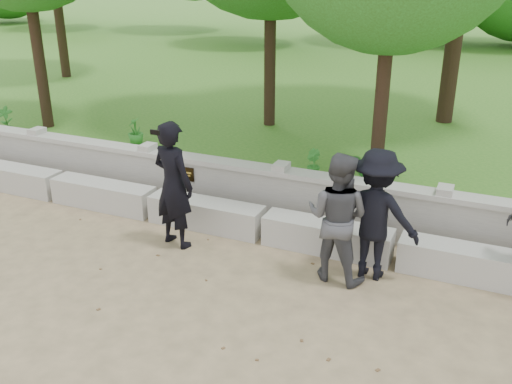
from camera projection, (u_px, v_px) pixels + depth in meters
ground at (78, 269)px, 7.91m from camera, size 80.00×80.00×0.00m
lawn at (346, 79)px, 19.74m from camera, size 40.00×22.00×0.25m
concrete_bench at (153, 204)px, 9.44m from camera, size 11.90×0.45×0.45m
parapet_wall at (174, 177)px, 9.94m from camera, size 12.50×0.35×0.90m
man_main at (173, 185)px, 8.26m from camera, size 0.79×0.72×1.91m
visitor_left at (337, 217)px, 7.40m from camera, size 0.93×0.77×1.76m
visitor_mid at (376, 215)px, 7.44m from camera, size 1.18×0.70×1.79m
shrub_a at (6, 121)px, 12.97m from camera, size 0.42×0.36×0.66m
shrub_b at (313, 164)px, 10.39m from camera, size 0.38×0.38×0.55m
shrub_c at (368, 175)px, 9.80m from camera, size 0.68×0.66×0.59m
shrub_d at (135, 131)px, 12.28m from camera, size 0.43×0.44×0.61m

